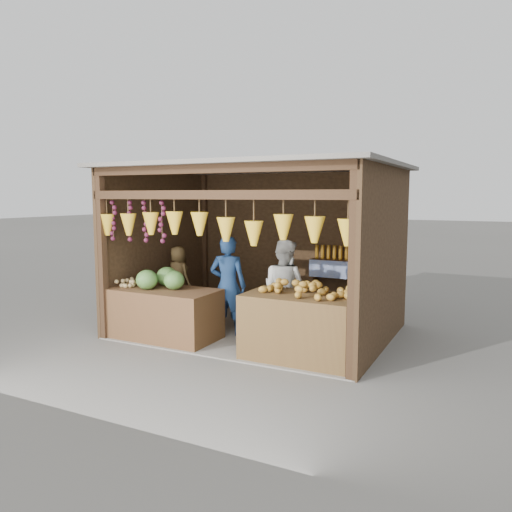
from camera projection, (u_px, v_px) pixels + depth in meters
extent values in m
plane|color=#514F49|center=(259.00, 331.00, 8.09)|extent=(80.00, 80.00, 0.00)
cube|color=slate|center=(259.00, 331.00, 8.09)|extent=(4.00, 3.00, 0.02)
cube|color=black|center=(295.00, 244.00, 9.27)|extent=(4.00, 0.06, 2.60)
cube|color=black|center=(158.00, 246.00, 8.83)|extent=(0.06, 3.00, 2.60)
cube|color=black|center=(386.00, 259.00, 7.05)|extent=(0.06, 3.00, 2.60)
cube|color=#605B54|center=(259.00, 167.00, 7.78)|extent=(4.30, 3.30, 0.06)
cube|color=black|center=(102.00, 255.00, 7.53)|extent=(0.11, 0.11, 2.60)
cube|color=black|center=(354.00, 273.00, 5.80)|extent=(0.11, 0.11, 2.60)
cube|color=black|center=(205.00, 240.00, 10.08)|extent=(0.11, 0.11, 2.60)
cube|color=black|center=(401.00, 249.00, 8.35)|extent=(0.11, 0.11, 2.60)
cube|color=black|center=(211.00, 195.00, 6.55)|extent=(4.00, 0.12, 0.12)
cube|color=black|center=(210.00, 169.00, 6.51)|extent=(4.00, 0.12, 0.12)
cube|color=#382314|center=(346.00, 262.00, 8.65)|extent=(1.25, 0.30, 0.05)
cube|color=#382314|center=(314.00, 289.00, 8.98)|extent=(0.05, 0.28, 1.05)
cube|color=#382314|center=(379.00, 294.00, 8.45)|extent=(0.05, 0.28, 1.05)
cube|color=blue|center=(344.00, 270.00, 8.53)|extent=(1.25, 0.02, 0.30)
cube|color=#452D17|center=(162.00, 314.00, 7.66)|extent=(1.75, 0.85, 0.78)
cube|color=#492E18|center=(301.00, 327.00, 6.65)|extent=(1.49, 0.85, 0.88)
cube|color=black|center=(179.00, 313.00, 8.72)|extent=(0.33, 0.33, 0.31)
imported|color=navy|center=(228.00, 286.00, 7.76)|extent=(0.65, 0.51, 1.58)
imported|color=silver|center=(284.00, 288.00, 7.71)|extent=(0.85, 0.72, 1.52)
imported|color=brown|center=(178.00, 275.00, 8.64)|extent=(0.56, 0.43, 1.01)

